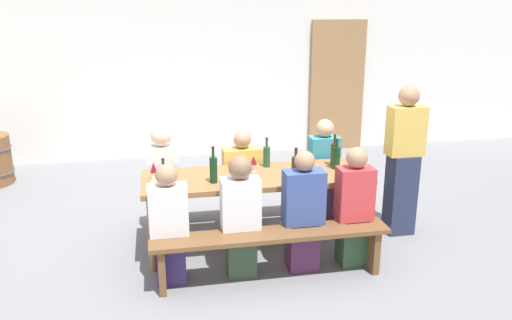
% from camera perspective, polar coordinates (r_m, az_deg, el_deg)
% --- Properties ---
extents(ground_plane, '(24.00, 24.00, 0.00)m').
position_cam_1_polar(ground_plane, '(5.25, -0.00, -9.44)').
color(ground_plane, slate).
extents(back_wall, '(14.00, 0.20, 3.20)m').
position_cam_1_polar(back_wall, '(8.15, -4.80, 11.73)').
color(back_wall, silver).
rests_on(back_wall, ground).
extents(wooden_door, '(0.90, 0.06, 2.10)m').
position_cam_1_polar(wooden_door, '(8.54, 9.00, 8.10)').
color(wooden_door, '#9E7247').
rests_on(wooden_door, ground).
extents(tasting_table, '(2.18, 0.75, 0.75)m').
position_cam_1_polar(tasting_table, '(4.99, -0.00, -2.51)').
color(tasting_table, olive).
rests_on(tasting_table, ground).
extents(bench_near, '(2.08, 0.30, 0.45)m').
position_cam_1_polar(bench_near, '(4.50, 1.69, -9.12)').
color(bench_near, brown).
rests_on(bench_near, ground).
extents(bench_far, '(2.08, 0.30, 0.45)m').
position_cam_1_polar(bench_far, '(5.72, -1.31, -3.26)').
color(bench_far, brown).
rests_on(bench_far, ground).
extents(wine_bottle_0, '(0.08, 0.08, 0.31)m').
position_cam_1_polar(wine_bottle_0, '(5.18, 8.90, 0.32)').
color(wine_bottle_0, '#143319').
rests_on(wine_bottle_0, tasting_table).
extents(wine_bottle_1, '(0.08, 0.08, 0.31)m').
position_cam_1_polar(wine_bottle_1, '(4.82, 4.43, -0.83)').
color(wine_bottle_1, '#332814').
rests_on(wine_bottle_1, tasting_table).
extents(wine_bottle_2, '(0.07, 0.07, 0.29)m').
position_cam_1_polar(wine_bottle_2, '(4.60, -10.20, -2.00)').
color(wine_bottle_2, '#194723').
rests_on(wine_bottle_2, tasting_table).
extents(wine_bottle_3, '(0.07, 0.07, 0.30)m').
position_cam_1_polar(wine_bottle_3, '(5.18, 1.19, 0.44)').
color(wine_bottle_3, '#234C2D').
rests_on(wine_bottle_3, tasting_table).
extents(wine_bottle_4, '(0.07, 0.07, 0.34)m').
position_cam_1_polar(wine_bottle_4, '(4.73, -4.75, -1.02)').
color(wine_bottle_4, '#143319').
rests_on(wine_bottle_4, tasting_table).
extents(wine_bottle_5, '(0.07, 0.07, 0.33)m').
position_cam_1_polar(wine_bottle_5, '(5.27, 8.69, 0.68)').
color(wine_bottle_5, '#332814').
rests_on(wine_bottle_5, tasting_table).
extents(wine_glass_0, '(0.07, 0.07, 0.15)m').
position_cam_1_polar(wine_glass_0, '(5.14, 5.05, 0.21)').
color(wine_glass_0, silver).
rests_on(wine_glass_0, tasting_table).
extents(wine_glass_1, '(0.06, 0.06, 0.17)m').
position_cam_1_polar(wine_glass_1, '(4.89, -11.32, -0.88)').
color(wine_glass_1, silver).
rests_on(wine_glass_1, tasting_table).
extents(wine_glass_2, '(0.07, 0.07, 0.16)m').
position_cam_1_polar(wine_glass_2, '(5.04, -0.25, -0.09)').
color(wine_glass_2, silver).
rests_on(wine_glass_2, tasting_table).
extents(wine_glass_3, '(0.07, 0.07, 0.17)m').
position_cam_1_polar(wine_glass_3, '(4.56, -11.30, -2.09)').
color(wine_glass_3, silver).
rests_on(wine_glass_3, tasting_table).
extents(wine_glass_4, '(0.08, 0.08, 0.17)m').
position_cam_1_polar(wine_glass_4, '(4.77, -2.48, -0.92)').
color(wine_glass_4, silver).
rests_on(wine_glass_4, tasting_table).
extents(seated_guest_near_0, '(0.33, 0.24, 1.07)m').
position_cam_1_polar(seated_guest_near_0, '(4.47, -9.62, -7.37)').
color(seated_guest_near_0, navy).
rests_on(seated_guest_near_0, ground).
extents(seated_guest_near_1, '(0.34, 0.24, 1.11)m').
position_cam_1_polar(seated_guest_near_1, '(4.51, -1.72, -6.57)').
color(seated_guest_near_1, '#344B35').
rests_on(seated_guest_near_1, ground).
extents(seated_guest_near_2, '(0.36, 0.24, 1.12)m').
position_cam_1_polar(seated_guest_near_2, '(4.63, 5.26, -6.05)').
color(seated_guest_near_2, '#53274C').
rests_on(seated_guest_near_2, ground).
extents(seated_guest_near_3, '(0.32, 0.24, 1.13)m').
position_cam_1_polar(seated_guest_near_3, '(4.78, 10.81, -5.40)').
color(seated_guest_near_3, '#325337').
rests_on(seated_guest_near_3, ground).
extents(seated_guest_far_0, '(0.33, 0.24, 1.15)m').
position_cam_1_polar(seated_guest_far_0, '(5.44, -10.22, -2.39)').
color(seated_guest_far_0, '#4B2C58').
rests_on(seated_guest_far_0, ground).
extents(seated_guest_far_1, '(0.42, 0.24, 1.06)m').
position_cam_1_polar(seated_guest_far_1, '(5.53, -1.51, -2.51)').
color(seated_guest_far_1, '#475467').
rests_on(seated_guest_far_1, ground).
extents(seated_guest_far_2, '(0.32, 0.24, 1.15)m').
position_cam_1_polar(seated_guest_far_2, '(5.72, 7.48, -1.35)').
color(seated_guest_far_2, '#4F2F4E').
rests_on(seated_guest_far_2, ground).
extents(standing_host, '(0.36, 0.24, 1.57)m').
position_cam_1_polar(standing_host, '(5.49, 16.04, -0.35)').
color(standing_host, '#272E4A').
rests_on(standing_host, ground).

